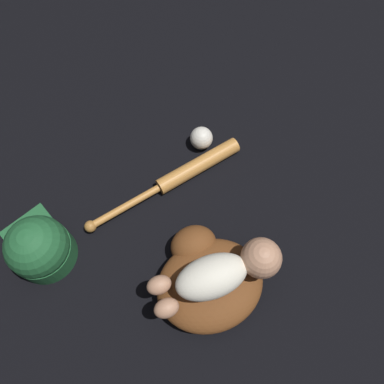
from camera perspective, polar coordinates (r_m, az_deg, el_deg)
ground_plane at (r=1.09m, az=5.10°, el=-14.59°), size 6.00×6.00×0.00m
baseball_glove at (r=1.04m, az=2.31°, el=-12.88°), size 0.31×0.31×0.10m
baby_figure at (r=0.95m, az=4.98°, el=-12.04°), size 0.35×0.11×0.10m
baseball_bat at (r=1.18m, az=-1.26°, el=2.81°), size 0.53×0.17×0.05m
baseball at (r=1.23m, az=1.44°, el=8.21°), size 0.07×0.07×0.07m
baseball_cap at (r=1.12m, az=-22.25°, el=-7.89°), size 0.21×0.26×0.17m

